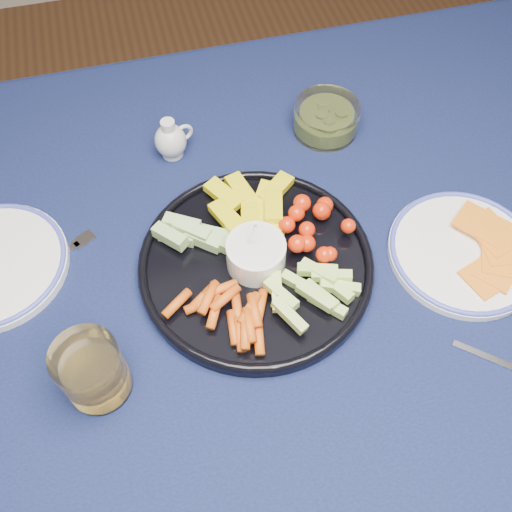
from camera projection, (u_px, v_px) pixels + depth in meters
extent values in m
plane|color=#51341C|center=(286.00, 409.00, 1.51)|extent=(4.00, 4.00, 0.00)
cylinder|color=#4F301A|center=(505.00, 153.00, 1.53)|extent=(0.07, 0.07, 0.70)
cube|color=#4F301A|center=(306.00, 265.00, 0.90)|extent=(1.60, 1.00, 0.04)
cube|color=#0C1633|center=(307.00, 258.00, 0.88)|extent=(1.66, 1.06, 0.01)
cube|color=#0C1633|center=(232.00, 102.00, 1.28)|extent=(1.66, 0.01, 0.30)
cylinder|color=black|center=(256.00, 266.00, 0.86)|extent=(0.35, 0.35, 0.02)
torus|color=black|center=(256.00, 261.00, 0.85)|extent=(0.35, 0.35, 0.01)
cylinder|color=white|center=(256.00, 254.00, 0.84)|extent=(0.09, 0.09, 0.05)
cylinder|color=silver|center=(256.00, 247.00, 0.82)|extent=(0.08, 0.08, 0.01)
cylinder|color=silver|center=(173.00, 152.00, 0.99)|extent=(0.04, 0.04, 0.01)
ellipsoid|color=silver|center=(171.00, 141.00, 0.97)|extent=(0.05, 0.05, 0.06)
cylinder|color=silver|center=(168.00, 127.00, 0.94)|extent=(0.02, 0.02, 0.02)
torus|color=silver|center=(184.00, 133.00, 0.97)|extent=(0.03, 0.02, 0.03)
torus|color=#454FC1|center=(169.00, 132.00, 0.95)|extent=(0.03, 0.03, 0.00)
cylinder|color=white|center=(326.00, 118.00, 1.01)|extent=(0.12, 0.12, 0.05)
cylinder|color=#5E7020|center=(326.00, 122.00, 1.01)|extent=(0.10, 0.10, 0.03)
cylinder|color=white|center=(463.00, 253.00, 0.88)|extent=(0.23, 0.23, 0.01)
torus|color=#454FC1|center=(465.00, 250.00, 0.87)|extent=(0.23, 0.23, 0.01)
cylinder|color=white|center=(92.00, 371.00, 0.73)|extent=(0.09, 0.09, 0.10)
cylinder|color=gold|center=(97.00, 377.00, 0.74)|extent=(0.07, 0.07, 0.05)
cube|color=silver|center=(42.00, 269.00, 0.87)|extent=(0.12, 0.08, 0.00)
cube|color=silver|center=(84.00, 240.00, 0.89)|extent=(0.04, 0.04, 0.00)
cube|color=silver|center=(498.00, 362.00, 0.78)|extent=(0.10, 0.09, 0.00)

